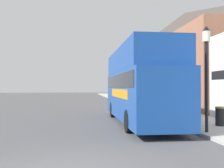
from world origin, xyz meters
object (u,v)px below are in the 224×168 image
object	(u,v)px
lamp_post_nearest	(206,58)
litter_bin	(220,116)
parked_car_ahead_of_bus	(126,103)
tour_bus	(138,90)
lamp_post_second	(150,66)

from	to	relation	value
lamp_post_nearest	litter_bin	xyz separation A→B (m)	(1.52, 1.63, -2.64)
parked_car_ahead_of_bus	tour_bus	bearing A→B (deg)	-91.57
lamp_post_nearest	lamp_post_second	distance (m)	9.40
litter_bin	lamp_post_nearest	bearing A→B (deg)	-132.93
tour_bus	litter_bin	distance (m)	4.51
tour_bus	parked_car_ahead_of_bus	xyz separation A→B (m)	(0.61, 7.58, -1.20)
lamp_post_nearest	lamp_post_second	size ratio (longest dim) A/B	0.87
litter_bin	tour_bus	bearing A→B (deg)	145.75
lamp_post_nearest	litter_bin	bearing A→B (deg)	47.07
litter_bin	parked_car_ahead_of_bus	bearing A→B (deg)	106.50
lamp_post_nearest	litter_bin	world-z (taller)	lamp_post_nearest
tour_bus	lamp_post_nearest	size ratio (longest dim) A/B	2.27
lamp_post_nearest	tour_bus	bearing A→B (deg)	116.91
tour_bus	litter_bin	size ratio (longest dim) A/B	10.99
lamp_post_second	litter_bin	size ratio (longest dim) A/B	5.54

